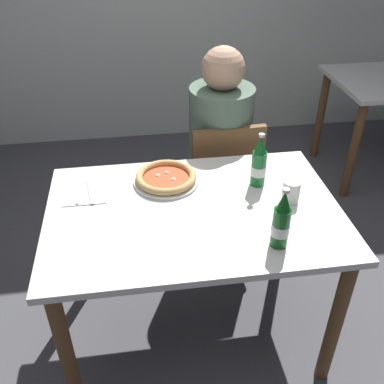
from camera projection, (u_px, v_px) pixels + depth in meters
ground_plane at (193, 327)px, 2.21m from camera, size 8.00×8.00×0.00m
dining_table_main at (194, 230)px, 1.85m from camera, size 1.20×0.80×0.75m
chair_behind_table at (221, 179)px, 2.46m from camera, size 0.43×0.43×0.85m
diner_seated at (219, 159)px, 2.45m from camera, size 0.34×0.34×1.21m
pizza_margherita_near at (166, 178)px, 1.94m from camera, size 0.29×0.29×0.04m
beer_bottle_left at (281, 222)px, 1.55m from camera, size 0.07×0.07×0.25m
beer_bottle_center at (259, 164)px, 1.88m from camera, size 0.07×0.07×0.25m
napkin_with_cutlery at (85, 193)px, 1.88m from camera, size 0.18×0.19×0.01m
paper_cup at (291, 192)px, 1.80m from camera, size 0.07×0.07×0.09m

